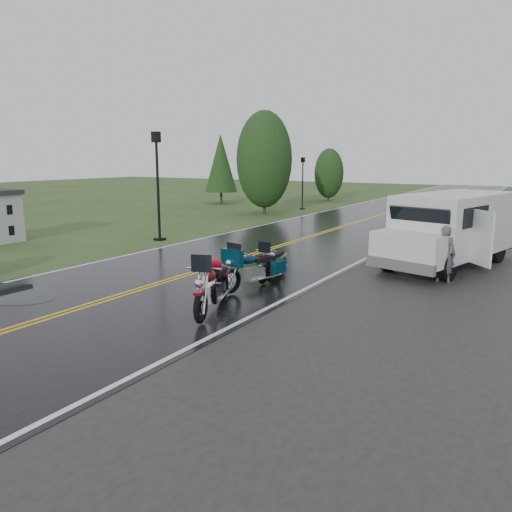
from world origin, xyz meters
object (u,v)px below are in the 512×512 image
(person_at_van, at_px, (444,255))
(lamp_post_near_left, at_px, (158,186))
(van_white, at_px, (390,233))
(motorcycle_teal, at_px, (231,271))
(motorcycle_silver, at_px, (263,266))
(lamp_post_far_left, at_px, (303,183))
(motorcycle_red, at_px, (200,293))

(person_at_van, bearing_deg, lamp_post_near_left, -6.58)
(van_white, height_order, person_at_van, van_white)
(person_at_van, height_order, lamp_post_near_left, lamp_post_near_left)
(motorcycle_teal, relative_size, lamp_post_near_left, 0.48)
(van_white, distance_m, lamp_post_near_left, 10.36)
(motorcycle_teal, bearing_deg, motorcycle_silver, 95.14)
(lamp_post_far_left, bearing_deg, motorcycle_red, -68.78)
(motorcycle_silver, relative_size, van_white, 0.32)
(motorcycle_teal, distance_m, lamp_post_far_left, 22.38)
(lamp_post_near_left, bearing_deg, lamp_post_far_left, 92.13)
(motorcycle_red, height_order, motorcycle_silver, motorcycle_red)
(motorcycle_silver, height_order, person_at_van, person_at_van)
(motorcycle_teal, relative_size, van_white, 0.36)
(motorcycle_red, xyz_separation_m, motorcycle_silver, (-0.59, 3.60, -0.15))
(lamp_post_near_left, bearing_deg, van_white, -4.57)
(motorcycle_red, relative_size, lamp_post_near_left, 0.53)
(lamp_post_far_left, bearing_deg, lamp_post_near_left, -87.87)
(motorcycle_red, xyz_separation_m, person_at_van, (3.63, 6.53, 0.09))
(motorcycle_teal, bearing_deg, van_white, 75.21)
(person_at_van, bearing_deg, motorcycle_teal, 44.26)
(van_white, bearing_deg, motorcycle_silver, -110.02)
(van_white, xyz_separation_m, person_at_van, (1.77, -0.66, -0.40))
(person_at_van, xyz_separation_m, lamp_post_near_left, (-12.03, 1.48, 1.50))
(motorcycle_teal, height_order, van_white, van_white)
(lamp_post_near_left, distance_m, lamp_post_far_left, 15.10)
(motorcycle_red, distance_m, motorcycle_silver, 3.65)
(van_white, bearing_deg, motorcycle_teal, -104.08)
(motorcycle_red, height_order, lamp_post_near_left, lamp_post_near_left)
(motorcycle_silver, bearing_deg, person_at_van, 26.59)
(van_white, bearing_deg, lamp_post_far_left, 138.57)
(van_white, relative_size, person_at_van, 3.78)
(van_white, bearing_deg, person_at_van, -6.24)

